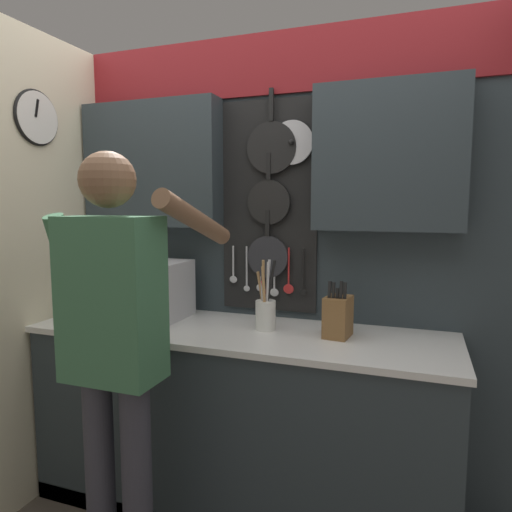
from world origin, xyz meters
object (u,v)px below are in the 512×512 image
(knife_block, at_px, (338,316))
(person, at_px, (115,331))
(microwave, at_px, (141,290))
(utensil_crock, at_px, (265,310))

(knife_block, height_order, person, person)
(microwave, relative_size, knife_block, 1.74)
(microwave, bearing_deg, knife_block, 0.03)
(knife_block, distance_m, utensil_crock, 0.36)
(person, bearing_deg, microwave, 115.70)
(microwave, distance_m, utensil_crock, 0.72)
(knife_block, bearing_deg, microwave, -179.97)
(knife_block, relative_size, utensil_crock, 0.78)
(microwave, relative_size, utensil_crock, 1.35)
(utensil_crock, relative_size, person, 0.20)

